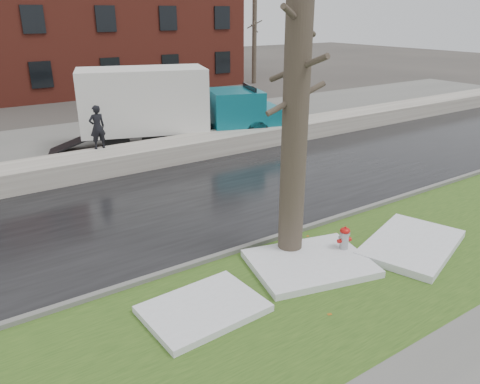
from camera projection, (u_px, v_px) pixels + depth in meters
ground at (297, 258)px, 11.02m from camera, size 120.00×120.00×0.00m
verge at (335, 281)px, 10.04m from camera, size 60.00×4.50×0.04m
road at (202, 199)px, 14.48m from camera, size 60.00×7.00×0.03m
parking_lot at (108, 140)px, 21.05m from camera, size 60.00×9.00×0.03m
curb at (271, 239)px, 11.76m from camera, size 60.00×0.15×0.14m
snowbank at (146, 155)px, 17.60m from camera, size 60.00×1.60×0.75m
brick_building at (47, 18)px, 33.42m from camera, size 26.00×12.00×10.00m
bg_tree_right at (254, 40)px, 36.72m from camera, size 1.40×1.62×6.50m
fire_hydrant at (344, 240)px, 10.97m from camera, size 0.36×0.33×0.72m
tree at (296, 102)px, 9.92m from camera, size 1.49×1.77×7.14m
box_truck at (169, 105)px, 19.78m from camera, size 9.86×4.81×3.29m
worker at (97, 127)px, 16.83m from camera, size 0.60×0.42×1.59m
snow_patch_near at (310, 263)px, 10.55m from camera, size 3.01×2.57×0.16m
snow_patch_far at (203, 309)px, 8.95m from camera, size 2.27×1.70×0.14m
snow_patch_side at (412, 244)px, 11.39m from camera, size 3.23×2.60×0.18m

